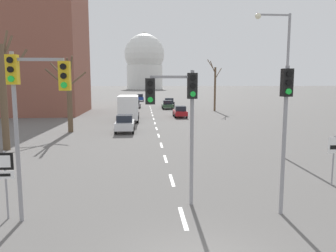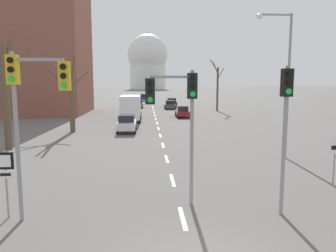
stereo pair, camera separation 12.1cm
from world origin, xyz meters
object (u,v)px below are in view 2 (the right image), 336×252
(street_lamp_right, at_px, (283,72))
(sedan_distant_centre, at_px, (138,104))
(delivery_truck, at_px, (131,107))
(traffic_signal_centre_tall, at_px, (178,104))
(traffic_signal_near_right, at_px, (286,113))
(sedan_mid_centre, at_px, (171,102))
(route_sign_post, at_px, (6,173))
(sedan_far_right, at_px, (182,111))
(traffic_signal_near_left, at_px, (31,95))
(sedan_near_left, at_px, (127,123))
(sedan_near_right, at_px, (170,105))
(speed_limit_sign, at_px, (335,153))
(sedan_far_left, at_px, (143,98))

(street_lamp_right, bearing_deg, sedan_distant_centre, 103.40)
(delivery_truck, bearing_deg, street_lamp_right, -63.55)
(traffic_signal_centre_tall, xyz_separation_m, street_lamp_right, (7.19, 7.55, 1.45))
(traffic_signal_near_right, height_order, sedan_mid_centre, traffic_signal_near_right)
(route_sign_post, distance_m, sedan_far_right, 34.31)
(traffic_signal_centre_tall, bearing_deg, route_sign_post, -171.96)
(sedan_far_right, bearing_deg, route_sign_post, -106.60)
(traffic_signal_near_left, relative_size, sedan_near_left, 1.48)
(traffic_signal_near_left, xyz_separation_m, delivery_truck, (1.93, 29.22, -2.65))
(traffic_signal_near_left, height_order, sedan_near_right, traffic_signal_near_left)
(route_sign_post, xyz_separation_m, sedan_mid_centre, (9.83, 52.32, -0.79))
(sedan_near_left, bearing_deg, sedan_mid_centre, 78.20)
(route_sign_post, xyz_separation_m, speed_limit_sign, (13.47, 2.70, -0.07))
(sedan_far_right, bearing_deg, sedan_near_left, -117.36)
(traffic_signal_centre_tall, distance_m, traffic_signal_near_right, 3.85)
(street_lamp_right, height_order, sedan_mid_centre, street_lamp_right)
(traffic_signal_near_left, distance_m, delivery_truck, 29.40)
(sedan_mid_centre, bearing_deg, street_lamp_right, -85.52)
(speed_limit_sign, distance_m, sedan_near_right, 44.42)
(traffic_signal_near_left, height_order, delivery_truck, traffic_signal_near_left)
(sedan_mid_centre, relative_size, sedan_far_right, 0.89)
(traffic_signal_near_left, height_order, street_lamp_right, street_lamp_right)
(street_lamp_right, height_order, sedan_near_left, street_lamp_right)
(traffic_signal_near_right, height_order, sedan_far_left, traffic_signal_near_right)
(sedan_near_left, xyz_separation_m, sedan_distant_centre, (0.42, 29.84, -0.10))
(delivery_truck, bearing_deg, sedan_near_right, 71.14)
(traffic_signal_near_left, height_order, sedan_distant_centre, traffic_signal_near_left)
(sedan_mid_centre, relative_size, sedan_far_left, 0.91)
(speed_limit_sign, relative_size, sedan_near_right, 0.61)
(route_sign_post, bearing_deg, delivery_truck, 84.04)
(sedan_distant_centre, bearing_deg, delivery_truck, -91.17)
(sedan_near_left, relative_size, delivery_truck, 0.54)
(sedan_far_right, distance_m, delivery_truck, 7.86)
(traffic_signal_centre_tall, distance_m, street_lamp_right, 10.53)
(route_sign_post, relative_size, sedan_far_right, 0.57)
(sedan_distant_centre, xyz_separation_m, delivery_truck, (-0.42, -20.65, 0.94))
(sedan_near_right, bearing_deg, sedan_distant_centre, 154.46)
(traffic_signal_near_left, height_order, sedan_far_left, traffic_signal_near_left)
(sedan_near_right, bearing_deg, sedan_near_left, -102.72)
(traffic_signal_near_right, height_order, sedan_distant_centre, traffic_signal_near_right)
(street_lamp_right, xyz_separation_m, sedan_distant_centre, (-9.82, 41.23, -4.64))
(street_lamp_right, distance_m, delivery_truck, 23.28)
(traffic_signal_centre_tall, bearing_deg, traffic_signal_near_right, -17.47)
(speed_limit_sign, relative_size, delivery_truck, 0.32)
(traffic_signal_near_left, bearing_deg, sedan_mid_centre, 80.57)
(speed_limit_sign, bearing_deg, sedan_near_right, 95.59)
(sedan_far_right, height_order, delivery_truck, delivery_truck)
(sedan_near_right, xyz_separation_m, sedan_mid_centre, (0.68, 5.42, 0.08))
(sedan_near_left, xyz_separation_m, delivery_truck, (0.00, 9.20, 0.85))
(sedan_far_right, bearing_deg, traffic_signal_near_left, -104.72)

